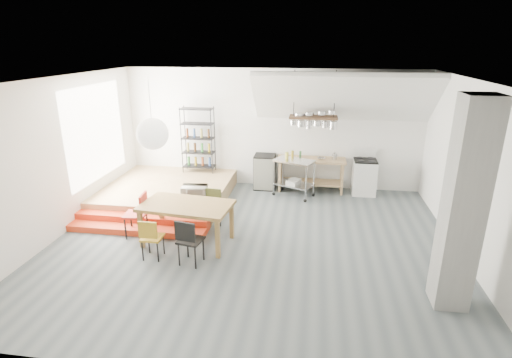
% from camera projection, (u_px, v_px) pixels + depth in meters
% --- Properties ---
extents(floor, '(8.00, 8.00, 0.00)m').
position_uv_depth(floor, '(252.00, 242.00, 8.08)').
color(floor, '#4E575A').
rests_on(floor, ground).
extents(wall_back, '(8.00, 0.04, 3.20)m').
position_uv_depth(wall_back, '(272.00, 129.00, 10.83)').
color(wall_back, silver).
rests_on(wall_back, ground).
extents(wall_left, '(0.04, 7.00, 3.20)m').
position_uv_depth(wall_left, '(58.00, 158.00, 8.11)').
color(wall_left, silver).
rests_on(wall_left, ground).
extents(wall_right, '(0.04, 7.00, 3.20)m').
position_uv_depth(wall_right, '(477.00, 176.00, 7.01)').
color(wall_right, silver).
rests_on(wall_right, ground).
extents(ceiling, '(8.00, 7.00, 0.02)m').
position_uv_depth(ceiling, '(252.00, 80.00, 7.04)').
color(ceiling, white).
rests_on(ceiling, wall_back).
extents(slope_ceiling, '(4.40, 1.44, 1.32)m').
position_uv_depth(slope_ceiling, '(343.00, 98.00, 9.72)').
color(slope_ceiling, white).
rests_on(slope_ceiling, wall_back).
extents(window_pane, '(0.02, 2.50, 2.20)m').
position_uv_depth(window_pane, '(96.00, 133.00, 9.45)').
color(window_pane, white).
rests_on(window_pane, wall_left).
extents(platform, '(3.00, 3.00, 0.40)m').
position_uv_depth(platform, '(168.00, 192.00, 10.23)').
color(platform, '#A17E50').
rests_on(platform, ground).
extents(step_lower, '(3.00, 0.35, 0.13)m').
position_uv_depth(step_lower, '(136.00, 230.00, 8.45)').
color(step_lower, red).
rests_on(step_lower, ground).
extents(step_upper, '(3.00, 0.35, 0.27)m').
position_uv_depth(step_upper, '(143.00, 220.00, 8.76)').
color(step_upper, red).
rests_on(step_upper, ground).
extents(concrete_column, '(0.50, 0.50, 3.20)m').
position_uv_depth(concrete_column, '(463.00, 207.00, 5.70)').
color(concrete_column, gray).
rests_on(concrete_column, ground).
extents(kitchen_counter, '(1.80, 0.60, 0.91)m').
position_uv_depth(kitchen_counter, '(311.00, 169.00, 10.67)').
color(kitchen_counter, '#A17E50').
rests_on(kitchen_counter, ground).
extents(stove, '(0.60, 0.60, 1.18)m').
position_uv_depth(stove, '(364.00, 176.00, 10.53)').
color(stove, white).
rests_on(stove, ground).
extents(pot_rack, '(1.20, 0.50, 1.43)m').
position_uv_depth(pot_rack, '(314.00, 120.00, 10.02)').
color(pot_rack, '#402819').
rests_on(pot_rack, ceiling).
extents(wire_shelving, '(0.88, 0.38, 1.80)m').
position_uv_depth(wire_shelving, '(198.00, 139.00, 10.92)').
color(wire_shelving, black).
rests_on(wire_shelving, platform).
extents(microwave_shelf, '(0.60, 0.40, 0.16)m').
position_uv_depth(microwave_shelf, '(195.00, 200.00, 8.80)').
color(microwave_shelf, '#A17E50').
rests_on(microwave_shelf, platform).
extents(paper_lantern, '(0.60, 0.60, 0.60)m').
position_uv_depth(paper_lantern, '(153.00, 134.00, 7.50)').
color(paper_lantern, white).
rests_on(paper_lantern, ceiling).
extents(dining_table, '(1.85, 1.17, 0.83)m').
position_uv_depth(dining_table, '(186.00, 208.00, 7.83)').
color(dining_table, olive).
rests_on(dining_table, ground).
extents(chair_mustard, '(0.37, 0.37, 0.80)m').
position_uv_depth(chair_mustard, '(151.00, 236.00, 7.29)').
color(chair_mustard, '#B4891E').
rests_on(chair_mustard, ground).
extents(chair_black, '(0.48, 0.48, 0.89)m').
position_uv_depth(chair_black, '(189.00, 238.00, 7.08)').
color(chair_black, black).
rests_on(chair_black, ground).
extents(chair_olive, '(0.43, 0.43, 0.86)m').
position_uv_depth(chair_olive, '(212.00, 205.00, 8.57)').
color(chair_olive, brown).
rests_on(chair_olive, ground).
extents(chair_red, '(0.47, 0.47, 0.94)m').
position_uv_depth(chair_red, '(139.00, 211.00, 8.16)').
color(chair_red, red).
rests_on(chair_red, ground).
extents(rolling_cart, '(1.12, 0.90, 0.98)m').
position_uv_depth(rolling_cart, '(294.00, 173.00, 10.30)').
color(rolling_cart, silver).
rests_on(rolling_cart, ground).
extents(mini_fridge, '(0.55, 0.55, 0.94)m').
position_uv_depth(mini_fridge, '(265.00, 172.00, 10.94)').
color(mini_fridge, black).
rests_on(mini_fridge, ground).
extents(microwave, '(0.57, 0.41, 0.30)m').
position_uv_depth(microwave, '(194.00, 192.00, 8.74)').
color(microwave, beige).
rests_on(microwave, microwave_shelf).
extents(bowl, '(0.24, 0.24, 0.05)m').
position_uv_depth(bowl, '(321.00, 159.00, 10.49)').
color(bowl, silver).
rests_on(bowl, kitchen_counter).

